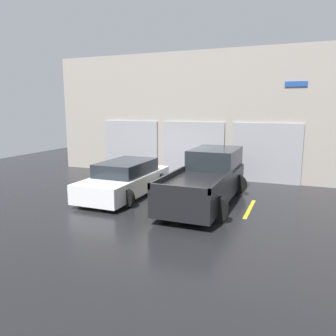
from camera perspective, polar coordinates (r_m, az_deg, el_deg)
name	(u,v)px	position (r m, az deg, el deg)	size (l,w,h in m)	color
ground_plane	(175,191)	(13.44, 1.32, -4.03)	(28.00, 28.00, 0.00)	black
shophouse_building	(200,116)	(16.14, 5.51, 8.92)	(15.58, 0.68, 6.00)	#9E9389
pickup_truck	(207,179)	(11.87, 6.86, -1.87)	(2.43, 5.44, 1.81)	black
sedan_white	(126,179)	(12.80, -7.40, -1.94)	(2.25, 4.62, 1.33)	white
parking_stripe_far_left	(91,191)	(13.75, -13.18, -3.95)	(0.12, 2.20, 0.01)	gold
parking_stripe_left	(163,199)	(12.25, -0.88, -5.44)	(0.12, 2.20, 0.01)	gold
parking_stripe_centre	(250,209)	(11.45, 14.03, -6.91)	(0.12, 2.20, 0.01)	gold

